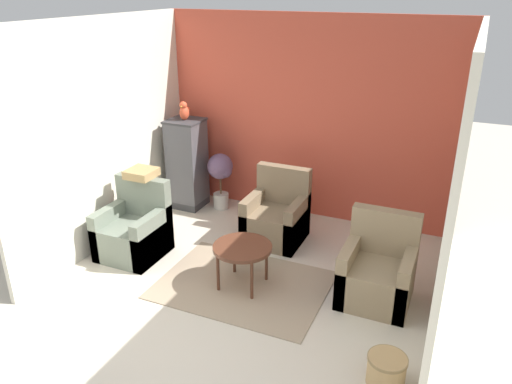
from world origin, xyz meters
TOP-DOWN VIEW (x-y plane):
  - ground_plane at (0.00, 0.00)m, footprint 20.00×20.00m
  - wall_back_accent at (0.00, 3.44)m, footprint 4.17×0.06m
  - wall_left at (-2.06, 1.71)m, footprint 0.06×3.41m
  - wall_right at (2.06, 1.71)m, footprint 0.06×3.41m
  - area_rug at (0.02, 1.30)m, footprint 1.84×1.37m
  - coffee_table at (0.02, 1.30)m, footprint 0.65×0.65m
  - armchair_left at (-1.51, 1.41)m, footprint 0.72×0.72m
  - armchair_right at (1.42, 1.66)m, footprint 0.72×0.72m
  - armchair_middle at (-0.05, 2.48)m, footprint 0.72×0.72m
  - birdcage at (-1.66, 2.95)m, footprint 0.49×0.49m
  - parrot at (-1.66, 2.95)m, footprint 0.13×0.23m
  - potted_plant at (-1.18, 3.07)m, footprint 0.41×0.38m
  - wicker_basket at (1.75, 0.45)m, footprint 0.34×0.34m
  - throw_pillow at (-1.51, 1.66)m, footprint 0.33×0.33m

SIDE VIEW (x-z plane):
  - ground_plane at x=0.00m, z-range 0.00..0.00m
  - area_rug at x=0.02m, z-range 0.00..0.01m
  - wicker_basket at x=1.75m, z-range 0.01..0.28m
  - armchair_left at x=-1.51m, z-range -0.17..0.77m
  - armchair_right at x=1.42m, z-range -0.17..0.77m
  - armchair_middle at x=-0.05m, z-range -0.17..0.77m
  - coffee_table at x=0.02m, z-range 0.20..0.70m
  - potted_plant at x=-1.18m, z-range 0.15..1.00m
  - birdcage at x=-1.66m, z-range 0.00..1.34m
  - throw_pillow at x=-1.51m, z-range 0.94..1.04m
  - wall_back_accent at x=0.00m, z-range 0.00..2.80m
  - wall_left at x=-2.06m, z-range 0.00..2.80m
  - wall_right at x=2.06m, z-range 0.00..2.80m
  - parrot at x=-1.66m, z-range 1.32..1.60m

